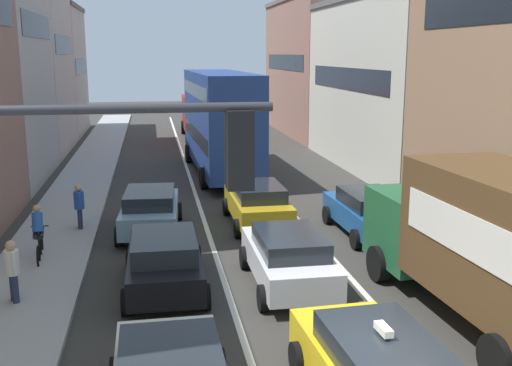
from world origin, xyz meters
TOP-DOWN VIEW (x-y plane):
  - sidewalk_left at (-6.70, 20.00)m, footprint 2.60×64.00m
  - lane_stripe_left at (-1.70, 20.00)m, footprint 0.16×60.00m
  - lane_stripe_right at (1.70, 20.00)m, footprint 0.16×60.00m
  - building_row_right at (9.90, 20.34)m, footprint 7.20×43.90m
  - traffic_light_pole at (-4.45, -1.69)m, footprint 3.58×0.38m
  - removalist_box_truck at (3.70, 3.63)m, footprint 3.01×7.81m
  - sedan_centre_lane_second at (-0.09, 6.56)m, footprint 2.07×4.30m
  - wagon_left_lane_second at (-3.26, 6.85)m, footprint 2.08×4.31m
  - hatchback_centre_lane_third at (0.13, 12.39)m, footprint 2.09×4.31m
  - sedan_left_lane_third at (-3.60, 12.08)m, footprint 2.27×4.40m
  - sedan_right_lane_behind_truck at (3.55, 10.60)m, footprint 2.12×4.33m
  - bus_mid_queue_primary at (-0.11, 21.68)m, footprint 3.08×10.58m
  - bus_far_queue_secondary at (0.10, 33.97)m, footprint 2.88×10.53m
  - cyclist_on_sidewalk at (-6.77, 9.54)m, footprint 0.50×1.73m
  - pedestrian_near_kerb at (-5.96, 12.53)m, footprint 0.34×0.54m
  - pedestrian_mid_sidewalk at (-6.82, 6.39)m, footprint 0.34×0.50m

SIDE VIEW (x-z plane):
  - lane_stripe_left at x=-1.70m, z-range 0.00..0.01m
  - lane_stripe_right at x=1.70m, z-range 0.00..0.01m
  - sidewalk_left at x=-6.70m, z-range 0.00..0.14m
  - sedan_centre_lane_second at x=-0.09m, z-range 0.05..1.54m
  - wagon_left_lane_second at x=-3.26m, z-range 0.05..1.54m
  - hatchback_centre_lane_third at x=0.13m, z-range 0.05..1.54m
  - sedan_left_lane_third at x=-3.60m, z-range 0.05..1.54m
  - sedan_right_lane_behind_truck at x=3.55m, z-range 0.05..1.54m
  - cyclist_on_sidewalk at x=-6.77m, z-range -0.01..1.71m
  - pedestrian_near_kerb at x=-5.96m, z-range 0.12..1.78m
  - pedestrian_mid_sidewalk at x=-6.82m, z-range 0.12..1.78m
  - bus_far_queue_secondary at x=0.10m, z-range 0.31..3.21m
  - removalist_box_truck at x=3.70m, z-range 0.18..3.76m
  - bus_mid_queue_primary at x=-0.11m, z-range 0.30..5.36m
  - traffic_light_pole at x=-4.45m, z-range 1.07..6.57m
  - building_row_right at x=9.90m, z-range -1.22..12.43m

